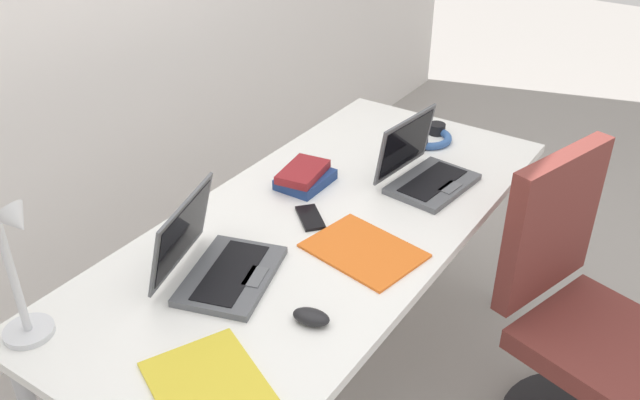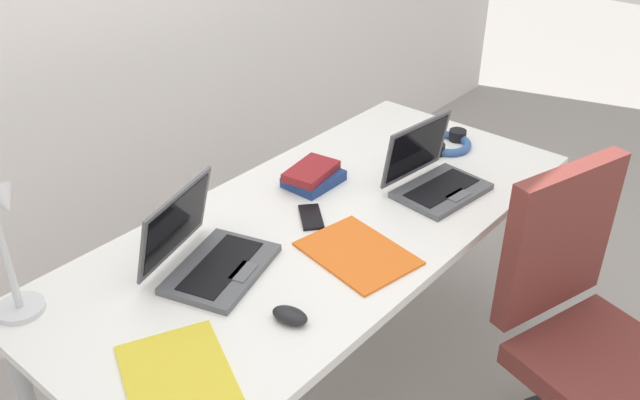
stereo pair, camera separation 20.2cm
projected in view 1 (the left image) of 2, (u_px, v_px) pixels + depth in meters
ground_plane at (320, 394)px, 2.45m from camera, size 12.00×12.00×0.00m
desk at (320, 238)px, 2.09m from camera, size 1.80×0.80×0.74m
desk_lamp at (20, 273)px, 1.53m from camera, size 0.12×0.18×0.40m
laptop_front_left at (216, 262)px, 1.82m from camera, size 0.38×0.35×0.23m
laptop_near_lamp at (424, 171)px, 2.25m from camera, size 0.32×0.27×0.22m
computer_mouse at (311, 317)px, 1.67m from camera, size 0.07×0.11×0.03m
cell_phone at (310, 217)px, 2.08m from camera, size 0.14×0.14×0.01m
headphones at (428, 137)px, 2.54m from camera, size 0.21×0.18×0.04m
book_stack at (304, 176)px, 2.25m from camera, size 0.20×0.15×0.06m
paper_folder_far_corner at (364, 250)px, 1.93m from camera, size 0.28×0.35×0.01m
paper_folder_back_left at (211, 389)px, 1.49m from camera, size 0.34×0.38×0.01m
office_chair at (580, 335)px, 2.14m from camera, size 0.56×0.60×0.97m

